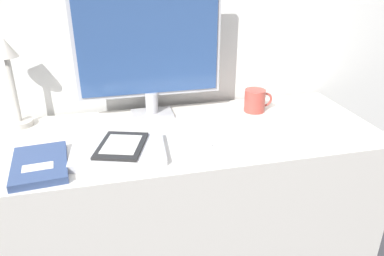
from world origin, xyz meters
name	(u,v)px	position (x,y,z in m)	size (l,w,h in m)	color
desk	(186,212)	(0.00, 0.24, 0.36)	(1.42, 0.56, 0.72)	silver
monitor	(149,48)	(-0.10, 0.44, 0.99)	(0.56, 0.11, 0.50)	#B7B7BC
keyboard	(258,133)	(0.25, 0.16, 0.72)	(0.33, 0.11, 0.01)	silver
laptop	(118,151)	(-0.25, 0.13, 0.73)	(0.31, 0.22, 0.02)	#BCBCC1
ereader	(121,145)	(-0.24, 0.13, 0.75)	(0.19, 0.23, 0.01)	black
desk_lamp	(10,72)	(-0.60, 0.45, 0.93)	(0.10, 0.10, 0.33)	#BCB7AD
notebook	(40,165)	(-0.49, 0.10, 0.73)	(0.18, 0.25, 0.02)	#334775
coffee_mug	(255,101)	(0.33, 0.38, 0.76)	(0.12, 0.09, 0.09)	#B7473D
pen	(190,142)	(0.00, 0.15, 0.72)	(0.13, 0.08, 0.01)	silver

